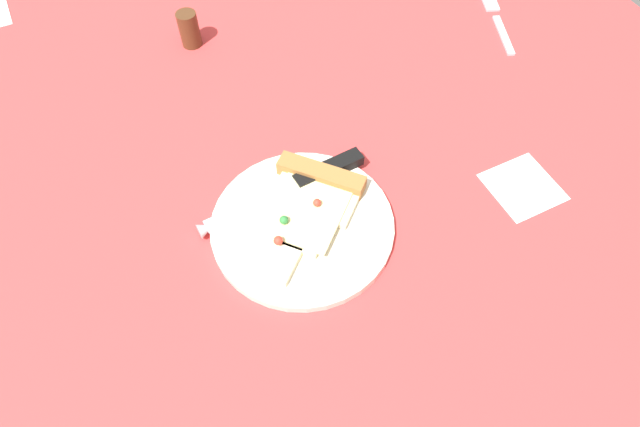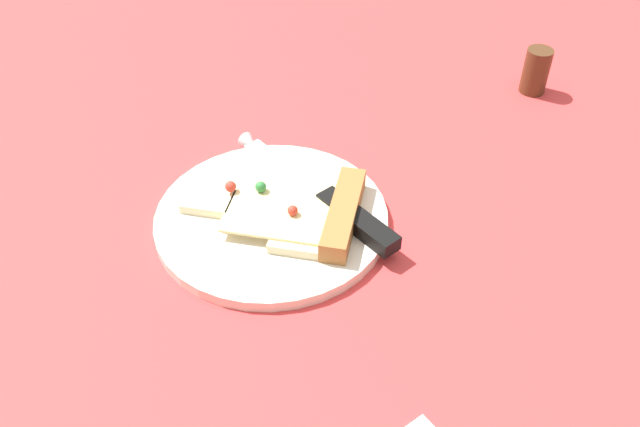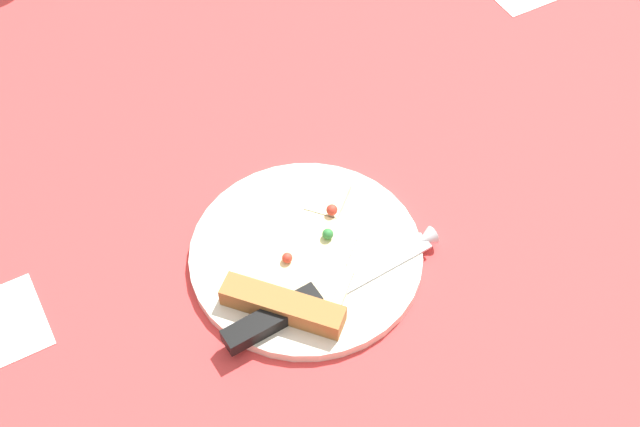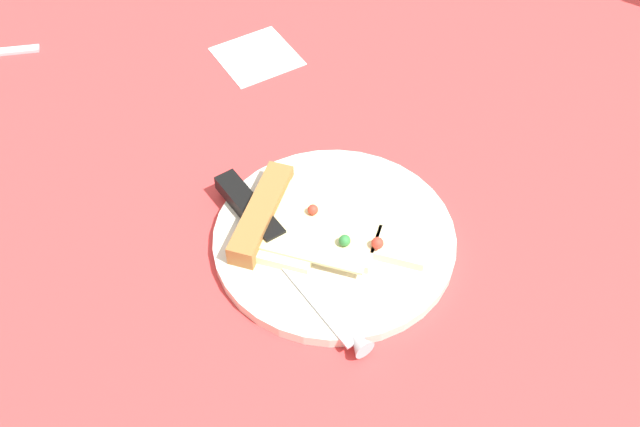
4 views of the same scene
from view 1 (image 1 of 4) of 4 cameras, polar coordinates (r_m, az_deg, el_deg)
name	(u,v)px [view 1 (image 1 of 4)]	position (r cm, az deg, el deg)	size (l,w,h in cm)	color
ground_plane	(268,213)	(73.52, -5.55, 0.01)	(152.87, 152.87, 3.00)	#D13838
plate	(302,226)	(69.63, -1.86, -1.30)	(23.59, 23.59, 1.21)	silver
pizza_slice	(310,204)	(69.78, -1.07, 0.98)	(17.39, 18.18, 2.46)	beige
knife	(299,184)	(71.97, -2.23, 3.12)	(3.64, 24.09, 2.45)	silver
pepper_shaker	(189,29)	(95.37, -13.64, 18.38)	(3.29, 3.29, 5.89)	#4C2D19
fork	(498,21)	(103.62, 18.29, 18.74)	(14.88, 7.33, 0.80)	silver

